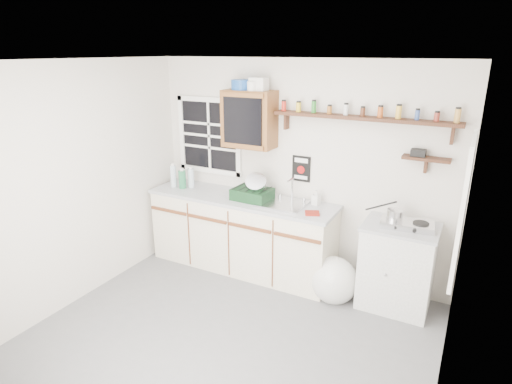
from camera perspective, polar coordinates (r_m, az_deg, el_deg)
room at (r=3.62m, az=-4.24°, el=-3.15°), size 3.64×3.24×2.54m
main_cabinet at (r=5.23m, az=-1.94°, el=-5.44°), size 2.31×0.63×0.92m
right_cabinet at (r=4.71m, az=18.27°, el=-9.36°), size 0.73×0.57×0.91m
sink at (r=4.83m, az=3.56°, el=-1.52°), size 0.52×0.44×0.29m
upper_cabinet at (r=4.95m, az=-0.92°, el=9.68°), size 0.60×0.32×0.65m
upper_cabinet_clutter at (r=4.91m, az=-0.99°, el=14.13°), size 0.43×0.24×0.14m
spice_shelf at (r=4.53m, az=14.04°, el=9.67°), size 1.91×0.18×0.35m
secondary_shelf at (r=4.50m, az=21.48°, el=4.29°), size 0.45×0.16×0.24m
warning_sign at (r=4.94m, az=6.04°, el=3.10°), size 0.22×0.02×0.30m
window_back at (r=5.45m, az=-6.23°, el=7.46°), size 0.93×0.03×0.98m
window_right at (r=3.58m, az=26.01°, el=-1.92°), size 0.03×0.78×1.08m
water_bottles at (r=5.47m, az=-9.83°, el=1.91°), size 0.28×0.17×0.31m
dish_rack at (r=4.94m, az=-0.33°, el=0.12°), size 0.45×0.34×0.33m
soap_bottle at (r=4.83m, az=8.05°, el=-0.71°), size 0.09×0.10×0.18m
rag at (r=4.58m, az=7.51°, el=-2.81°), size 0.19×0.18×0.02m
hotplate at (r=4.49m, az=19.51°, el=-4.05°), size 0.53×0.32×0.07m
saucepan at (r=4.48m, az=17.95°, el=-2.82°), size 0.39×0.17×0.17m
trash_bag at (r=4.77m, az=10.36°, el=-11.47°), size 0.46×0.42×0.53m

